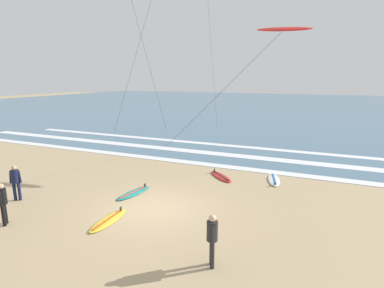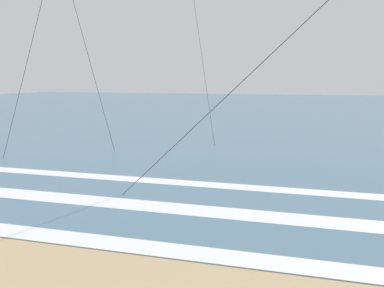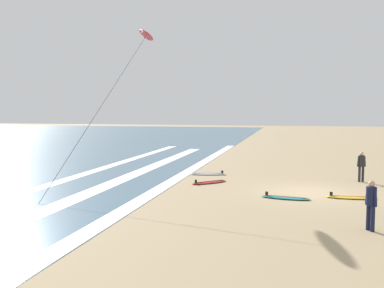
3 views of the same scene
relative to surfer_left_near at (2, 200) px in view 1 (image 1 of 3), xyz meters
The scene contains 13 objects.
ground_plane 5.60m from the surfer_left_near, 38.10° to the left, with size 160.00×160.00×0.00m, color tan.
ocean_surface 55.15m from the surfer_left_near, 85.49° to the left, with size 140.00×90.00×0.01m, color slate.
wave_foam_shoreline 10.78m from the surfer_left_near, 74.94° to the left, with size 50.94×0.76×0.01m, color white.
wave_foam_mid_break 13.46m from the surfer_left_near, 79.69° to the left, with size 42.62×1.00×0.01m, color white.
wave_foam_outer_break 16.90m from the surfer_left_near, 72.59° to the left, with size 42.05×0.77×0.01m, color white.
surfer_left_near is the anchor object (origin of this frame).
surfer_foreground_main 7.90m from the surfer_left_near, ahead, with size 0.32×0.50×1.60m.
surfer_right_near 2.44m from the surfer_left_near, 133.10° to the left, with size 0.48×0.34×1.60m.
surfboard_left_pile 10.14m from the surfer_left_near, 55.91° to the left, with size 1.90×1.92×0.25m.
surfboard_right_spare 5.25m from the surfer_left_near, 59.31° to the left, with size 0.89×2.16×0.25m.
surfboard_foreground_flat 12.31m from the surfer_left_near, 46.76° to the left, with size 1.05×2.18×0.25m.
surfboard_near_water 3.86m from the surfer_left_near, 26.99° to the left, with size 0.67×2.12×0.25m.
kite_red_high_left 16.50m from the surfer_left_near, 57.55° to the left, with size 10.43×2.35×8.32m.
Camera 1 is at (6.08, -10.17, 5.33)m, focal length 28.33 mm.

